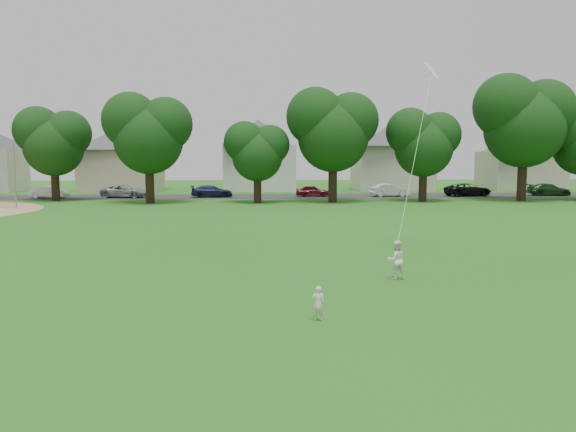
{
  "coord_description": "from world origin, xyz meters",
  "views": [
    {
      "loc": [
        -1.02,
        -14.93,
        4.13
      ],
      "look_at": [
        0.11,
        2.0,
        2.3
      ],
      "focal_mm": 35.0,
      "sensor_mm": 36.0,
      "label": 1
    }
  ],
  "objects": [
    {
      "name": "street",
      "position": [
        0.0,
        42.0,
        0.01
      ],
      "size": [
        90.0,
        7.0,
        0.01
      ],
      "primitive_type": "cube",
      "color": "#2D2D30",
      "rests_on": "ground"
    },
    {
      "name": "house_row",
      "position": [
        0.3,
        52.0,
        4.7
      ],
      "size": [
        76.45,
        12.85,
        9.81
      ],
      "color": "beige",
      "rests_on": "ground"
    },
    {
      "name": "tree_row",
      "position": [
        1.03,
        35.66,
        6.55
      ],
      "size": [
        81.28,
        9.54,
        11.76
      ],
      "color": "black",
      "rests_on": "ground"
    },
    {
      "name": "ground",
      "position": [
        0.0,
        0.0,
        0.0
      ],
      "size": [
        160.0,
        160.0,
        0.0
      ],
      "primitive_type": "plane",
      "color": "#236016",
      "rests_on": "ground"
    },
    {
      "name": "kite",
      "position": [
        5.27,
        6.12,
        4.33
      ],
      "size": [
        1.94,
        3.38,
        9.3
      ],
      "color": "white",
      "rests_on": "ground"
    },
    {
      "name": "older_boy",
      "position": [
        3.82,
        3.28,
        0.65
      ],
      "size": [
        0.71,
        0.6,
        1.31
      ],
      "primitive_type": "imported",
      "rotation": [
        0.0,
        0.0,
        3.32
      ],
      "color": "white",
      "rests_on": "ground"
    },
    {
      "name": "toddler",
      "position": [
        0.65,
        -1.28,
        0.44
      ],
      "size": [
        0.34,
        0.24,
        0.89
      ],
      "primitive_type": "imported",
      "rotation": [
        0.0,
        0.0,
        3.04
      ],
      "color": "silver",
      "rests_on": "ground"
    },
    {
      "name": "parked_cars",
      "position": [
        4.89,
        41.0,
        0.63
      ],
      "size": [
        73.03,
        2.71,
        1.3
      ],
      "color": "black",
      "rests_on": "ground"
    }
  ]
}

